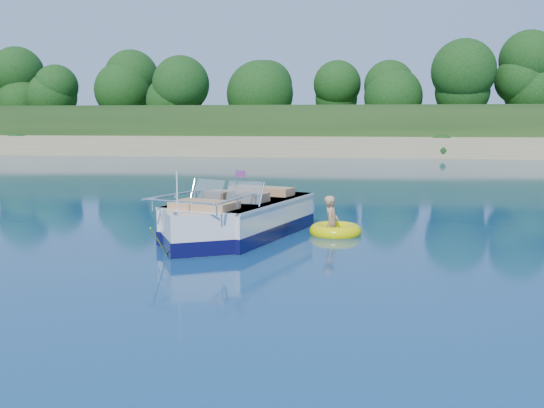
# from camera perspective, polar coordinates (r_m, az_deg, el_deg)

# --- Properties ---
(ground) EXTENTS (160.00, 160.00, 0.00)m
(ground) POSITION_cam_1_polar(r_m,az_deg,el_deg) (11.62, 5.58, -6.41)
(ground) COLOR #0A2247
(ground) RESTS_ON ground
(shoreline) EXTENTS (170.00, 59.00, 6.00)m
(shoreline) POSITION_cam_1_polar(r_m,az_deg,el_deg) (75.05, 7.74, 6.48)
(shoreline) COLOR #967F57
(shoreline) RESTS_ON ground
(treeline) EXTENTS (150.00, 7.12, 8.19)m
(treeline) POSITION_cam_1_polar(r_m,az_deg,el_deg) (52.33, 7.71, 10.86)
(treeline) COLOR #2F1F0F
(treeline) RESTS_ON ground
(motorboat) EXTENTS (3.37, 5.97, 2.06)m
(motorboat) POSITION_cam_1_polar(r_m,az_deg,el_deg) (14.83, -3.64, -1.66)
(motorboat) COLOR silver
(motorboat) RESTS_ON ground
(tow_tube) EXTENTS (1.62, 1.62, 0.35)m
(tow_tube) POSITION_cam_1_polar(r_m,az_deg,el_deg) (15.37, 5.98, -2.52)
(tow_tube) COLOR #E9E500
(tow_tube) RESTS_ON ground
(boy) EXTENTS (0.43, 0.83, 1.56)m
(boy) POSITION_cam_1_polar(r_m,az_deg,el_deg) (15.45, 5.62, -2.80)
(boy) COLOR tan
(boy) RESTS_ON ground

